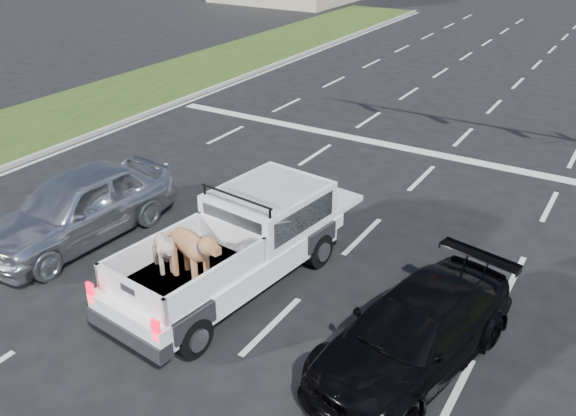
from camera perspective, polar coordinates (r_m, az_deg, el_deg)
name	(u,v)px	position (r m, az deg, el deg)	size (l,w,h in m)	color
ground	(198,298)	(12.50, -8.39, -8.30)	(160.00, 160.00, 0.00)	black
road_markings	(345,183)	(17.33, 5.33, 2.39)	(17.75, 60.00, 0.01)	silver
grass_median_left	(54,119)	(23.93, -21.03, 7.77)	(5.00, 60.00, 0.10)	#263F13
curb_left	(102,130)	(22.11, -17.00, 6.96)	(0.15, 60.00, 0.14)	#9F9892
pickup_truck	(236,244)	(12.32, -4.89, -3.39)	(2.55, 5.59, 2.02)	black
silver_sedan	(78,206)	(14.87, -19.08, 0.16)	(1.97, 4.89, 1.67)	silver
black_coupe	(414,331)	(10.65, 11.72, -11.24)	(1.85, 4.55, 1.32)	black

